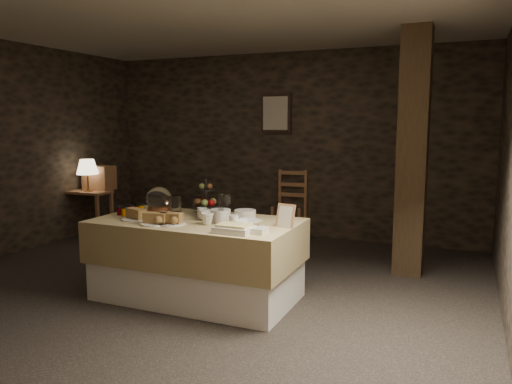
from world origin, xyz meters
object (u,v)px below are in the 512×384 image
at_px(console_table, 89,200).
at_px(fruit_stand, 206,201).
at_px(timber_column, 413,153).
at_px(table_lamp, 87,167).
at_px(chair, 291,208).
at_px(buffet_table, 197,253).
at_px(wine_rack, 99,178).

height_order(console_table, fruit_stand, fruit_stand).
bearing_deg(timber_column, console_table, 180.00).
bearing_deg(table_lamp, console_table, 135.00).
height_order(chair, fruit_stand, fruit_stand).
height_order(buffet_table, console_table, buffet_table).
xyz_separation_m(table_lamp, timber_column, (4.32, 0.05, 0.30)).
xyz_separation_m(buffet_table, timber_column, (1.71, 1.56, 0.88)).
height_order(console_table, table_lamp, table_lamp).
xyz_separation_m(wine_rack, fruit_stand, (2.56, -1.48, 0.04)).
height_order(buffet_table, fruit_stand, fruit_stand).
xyz_separation_m(console_table, chair, (2.63, 1.13, -0.11)).
xyz_separation_m(console_table, fruit_stand, (2.61, -1.30, 0.34)).
bearing_deg(console_table, chair, 23.21).
height_order(chair, timber_column, timber_column).
bearing_deg(table_lamp, chair, 24.54).
height_order(wine_rack, timber_column, timber_column).
distance_m(timber_column, fruit_stand, 2.23).
bearing_deg(chair, console_table, -160.74).
bearing_deg(buffet_table, table_lamp, 149.90).
bearing_deg(timber_column, buffet_table, -137.70).
relative_size(table_lamp, timber_column, 0.17).
bearing_deg(fruit_stand, buffet_table, -81.00).
bearing_deg(console_table, table_lamp, -45.00).
distance_m(console_table, chair, 2.87).
relative_size(console_table, wine_rack, 1.58).
distance_m(console_table, timber_column, 4.44).
xyz_separation_m(timber_column, fruit_stand, (-1.76, -1.30, -0.43)).
relative_size(wine_rack, fruit_stand, 1.22).
distance_m(buffet_table, chair, 2.69).
relative_size(buffet_table, console_table, 2.81).
bearing_deg(table_lamp, buffet_table, -30.10).
bearing_deg(wine_rack, chair, 20.18).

